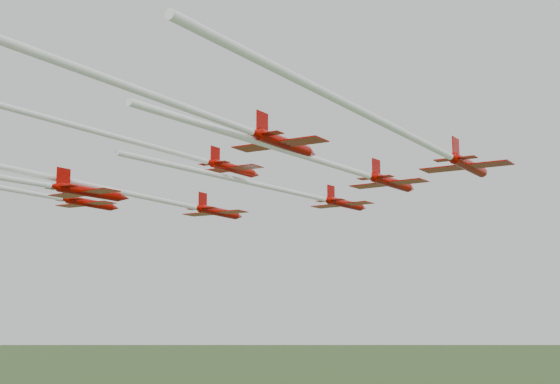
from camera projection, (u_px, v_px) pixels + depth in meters
The scene contains 6 objects.
jet_lead at pixel (303, 194), 97.95m from camera, with size 8.74×47.40×2.58m.
jet_row2_left at pixel (163, 201), 94.34m from camera, with size 8.99×52.88×2.68m.
jet_row2_right at pixel (348, 169), 82.89m from camera, with size 9.23×48.67×2.73m.
jet_row3_mid at pixel (129, 140), 73.57m from camera, with size 7.88×61.57×2.36m.
jet_row3_right at pixel (424, 143), 63.61m from camera, with size 8.37×49.46×2.51m.
jet_row4_right at pixel (219, 120), 63.85m from camera, with size 9.01×48.51×2.71m.
Camera 1 is at (47.31, -82.23, 35.94)m, focal length 50.00 mm.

